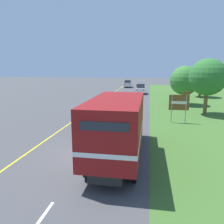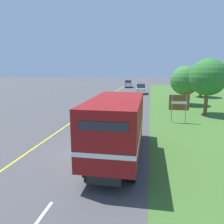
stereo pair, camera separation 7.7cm
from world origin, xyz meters
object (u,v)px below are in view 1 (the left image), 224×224
object	(u,v)px
lead_car_white_ahead	(141,89)
roadside_tree_far	(201,78)
roadside_tree_mid	(185,81)
lead_car_white	(102,103)
horse_trailer_truck	(118,124)
lead_car_silver_ahead	(128,84)
highway_sign	(179,103)
roadside_tree_near	(208,77)

from	to	relation	value
lead_car_white_ahead	roadside_tree_far	bearing A→B (deg)	-16.07
roadside_tree_mid	roadside_tree_far	distance (m)	9.95
lead_car_white	horse_trailer_truck	bearing A→B (deg)	-74.28
horse_trailer_truck	lead_car_silver_ahead	bearing A→B (deg)	94.89
roadside_tree_mid	roadside_tree_far	xyz separation A→B (m)	(4.10, 9.07, 0.01)
lead_car_white_ahead	roadside_tree_far	distance (m)	11.27
horse_trailer_truck	highway_sign	xyz separation A→B (m)	(4.48, 9.10, -0.13)
horse_trailer_truck	lead_car_silver_ahead	distance (m)	46.00
roadside_tree_far	roadside_tree_near	bearing A→B (deg)	-99.91
lead_car_silver_ahead	highway_sign	bearing A→B (deg)	-77.13
highway_sign	roadside_tree_far	size ratio (longest dim) A/B	0.55
lead_car_white_ahead	roadside_tree_near	world-z (taller)	roadside_tree_near
lead_car_silver_ahead	roadside_tree_near	world-z (taller)	roadside_tree_near
horse_trailer_truck	roadside_tree_mid	xyz separation A→B (m)	(6.47, 19.92, 1.37)
lead_car_white	roadside_tree_mid	distance (m)	12.20
highway_sign	lead_car_white	bearing A→B (deg)	149.25
lead_car_white	roadside_tree_mid	world-z (taller)	roadside_tree_mid
highway_sign	roadside_tree_near	distance (m)	6.00
lead_car_silver_ahead	roadside_tree_mid	world-z (taller)	roadside_tree_mid
horse_trailer_truck	roadside_tree_near	xyz separation A→B (m)	(7.87, 13.51, 2.11)
highway_sign	lead_car_white_ahead	bearing A→B (deg)	101.07
horse_trailer_truck	lead_car_silver_ahead	xyz separation A→B (m)	(-3.92, 45.82, -1.02)
lead_car_white_ahead	roadside_tree_far	size ratio (longest dim) A/B	0.80
lead_car_white	lead_car_silver_ahead	world-z (taller)	lead_car_silver_ahead
lead_car_silver_ahead	roadside_tree_far	bearing A→B (deg)	-49.27
horse_trailer_truck	roadside_tree_far	world-z (taller)	roadside_tree_far
roadside_tree_near	roadside_tree_far	size ratio (longest dim) A/B	1.13
roadside_tree_far	roadside_tree_mid	bearing A→B (deg)	-114.35
lead_car_white_ahead	lead_car_silver_ahead	distance (m)	14.32
highway_sign	roadside_tree_near	world-z (taller)	roadside_tree_near
lead_car_white	lead_car_white_ahead	world-z (taller)	lead_car_white_ahead
horse_trailer_truck	lead_car_white	distance (m)	14.72
lead_car_white_ahead	lead_car_silver_ahead	bearing A→B (deg)	105.82
lead_car_silver_ahead	lead_car_white	bearing A→B (deg)	-90.11
horse_trailer_truck	lead_car_silver_ahead	size ratio (longest dim) A/B	2.15
lead_car_white_ahead	roadside_tree_mid	world-z (taller)	roadside_tree_mid
horse_trailer_truck	highway_sign	world-z (taller)	horse_trailer_truck
roadside_tree_mid	lead_car_silver_ahead	bearing A→B (deg)	111.86
lead_car_white_ahead	roadside_tree_mid	xyz separation A→B (m)	(6.49, -12.12, 2.36)
roadside_tree_near	horse_trailer_truck	bearing A→B (deg)	-120.23
horse_trailer_truck	roadside_tree_near	size ratio (longest dim) A/B	1.41
lead_car_white	roadside_tree_mid	xyz separation A→B (m)	(10.45, 5.80, 2.48)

